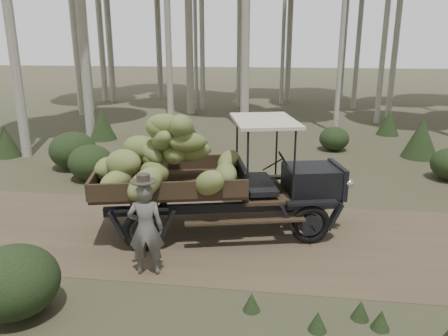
{
  "coord_description": "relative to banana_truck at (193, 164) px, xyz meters",
  "views": [
    {
      "loc": [
        -0.99,
        -8.28,
        3.95
      ],
      "look_at": [
        -2.19,
        0.37,
        1.39
      ],
      "focal_mm": 35.0,
      "sensor_mm": 36.0,
      "label": 1
    }
  ],
  "objects": [
    {
      "name": "ground",
      "position": [
        2.81,
        -0.23,
        -1.49
      ],
      "size": [
        120.0,
        120.0,
        0.0
      ],
      "primitive_type": "plane",
      "color": "#473D2B",
      "rests_on": "ground"
    },
    {
      "name": "dirt_track",
      "position": [
        2.81,
        -0.23,
        -1.49
      ],
      "size": [
        70.0,
        4.0,
        0.01
      ],
      "primitive_type": "cube",
      "color": "brown",
      "rests_on": "ground"
    },
    {
      "name": "banana_truck",
      "position": [
        0.0,
        0.0,
        0.0
      ],
      "size": [
        5.48,
        3.25,
        2.65
      ],
      "rotation": [
        0.0,
        0.0,
        0.24
      ],
      "color": "black",
      "rests_on": "ground"
    },
    {
      "name": "farmer",
      "position": [
        -0.45,
        -1.88,
        -0.63
      ],
      "size": [
        0.67,
        0.52,
        1.83
      ],
      "rotation": [
        0.0,
        0.0,
        3.31
      ],
      "color": "#595652",
      "rests_on": "ground"
    },
    {
      "name": "undergrowth",
      "position": [
        3.15,
        1.2,
        -0.95
      ],
      "size": [
        23.16,
        23.24,
        1.38
      ],
      "color": "#233319",
      "rests_on": "ground"
    }
  ]
}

